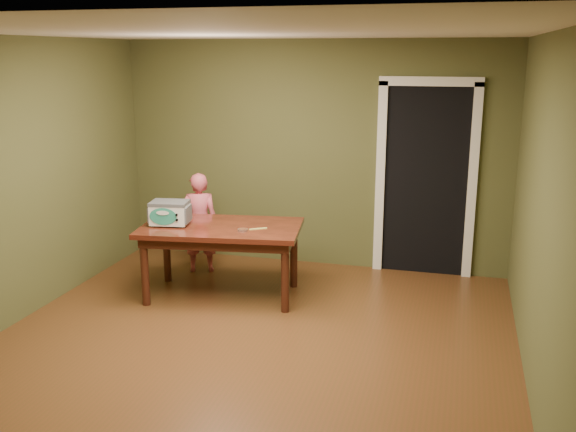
{
  "coord_description": "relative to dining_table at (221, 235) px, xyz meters",
  "views": [
    {
      "loc": [
        1.66,
        -4.66,
        2.45
      ],
      "look_at": [
        0.12,
        1.0,
        0.95
      ],
      "focal_mm": 40.0,
      "sensor_mm": 36.0,
      "label": 1
    }
  ],
  "objects": [
    {
      "name": "toy_oven",
      "position": [
        -0.51,
        -0.11,
        0.23
      ],
      "size": [
        0.43,
        0.32,
        0.24
      ],
      "rotation": [
        0.0,
        0.0,
        0.15
      ],
      "color": "#4C4F54",
      "rests_on": "dining_table"
    },
    {
      "name": "baking_pan",
      "position": [
        0.28,
        -0.13,
        0.11
      ],
      "size": [
        0.1,
        0.1,
        0.02
      ],
      "color": "silver",
      "rests_on": "dining_table"
    },
    {
      "name": "dining_table",
      "position": [
        0.0,
        0.0,
        0.0
      ],
      "size": [
        1.71,
        1.11,
        0.75
      ],
      "rotation": [
        0.0,
        0.0,
        0.14
      ],
      "color": "#35130C",
      "rests_on": "floor"
    },
    {
      "name": "spatula",
      "position": [
        0.4,
        -0.03,
        0.1
      ],
      "size": [
        0.16,
        0.12,
        0.01
      ],
      "primitive_type": "cube",
      "rotation": [
        0.0,
        0.0,
        0.59
      ],
      "color": "#D3CF5C",
      "rests_on": "dining_table"
    },
    {
      "name": "doorway",
      "position": [
        1.94,
        1.58,
        0.41
      ],
      "size": [
        1.1,
        0.66,
        2.25
      ],
      "color": "black",
      "rests_on": "ground"
    },
    {
      "name": "floor",
      "position": [
        0.64,
        -1.2,
        -0.65
      ],
      "size": [
        5.0,
        5.0,
        0.0
      ],
      "primitive_type": "plane",
      "color": "#573019",
      "rests_on": "ground"
    },
    {
      "name": "room_shell",
      "position": [
        0.64,
        -1.2,
        1.06
      ],
      "size": [
        4.52,
        5.02,
        2.61
      ],
      "color": "#4B4F2A",
      "rests_on": "ground"
    },
    {
      "name": "child",
      "position": [
        -0.52,
        0.66,
        -0.08
      ],
      "size": [
        0.48,
        0.39,
        1.15
      ],
      "primitive_type": "imported",
      "rotation": [
        0.0,
        0.0,
        3.46
      ],
      "color": "#D35667",
      "rests_on": "floor"
    }
  ]
}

